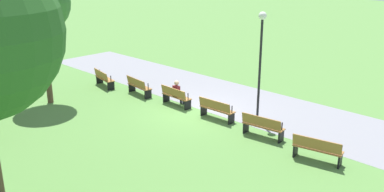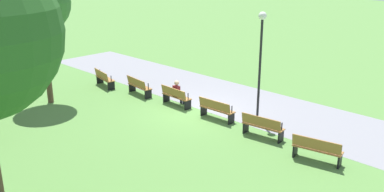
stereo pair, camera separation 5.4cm
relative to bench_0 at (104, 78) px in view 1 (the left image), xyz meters
The scene contains 11 objects.
ground_plane 6.19m from the bench_0, ahead, with size 120.00×120.00×0.00m, color #54843D.
path_paving 6.93m from the bench_0, 27.46° to the left, with size 26.78×4.41×0.01m, color gray.
bench_0 is the anchor object (origin of this frame).
bench_1 2.47m from the bench_0, ahead, with size 1.65×0.66×0.89m.
bench_2 4.93m from the bench_0, ahead, with size 1.62×0.53×0.89m.
bench_3 7.39m from the bench_0, ahead, with size 1.62×0.53×0.89m.
bench_4 9.84m from the bench_0, ahead, with size 1.65×0.66×0.89m.
bench_5 12.27m from the bench_0, ahead, with size 1.67×0.77×0.89m.
person_seated 4.96m from the bench_0, ahead, with size 0.33×0.53×1.20m.
tree_1 5.22m from the bench_0, 84.27° to the right, with size 2.66×2.66×5.94m.
lamp_post 9.15m from the bench_0, 11.78° to the left, with size 0.32×0.32×4.48m.
Camera 1 is at (11.80, -12.35, 6.35)m, focal length 38.59 mm.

